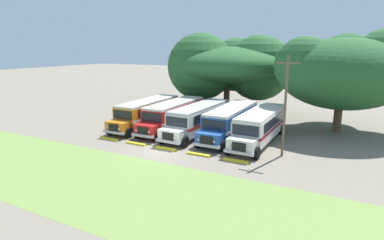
% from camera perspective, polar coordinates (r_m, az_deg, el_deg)
% --- Properties ---
extents(ground_plane, '(220.00, 220.00, 0.00)m').
position_cam_1_polar(ground_plane, '(26.52, -5.44, -5.68)').
color(ground_plane, slate).
extents(foreground_grass_strip, '(80.00, 9.38, 0.01)m').
position_cam_1_polar(foreground_grass_strip, '(21.48, -15.75, -10.73)').
color(foreground_grass_strip, olive).
rests_on(foreground_grass_strip, ground_plane).
extents(parked_bus_slot_0, '(2.95, 10.87, 2.82)m').
position_cam_1_polar(parked_bus_slot_0, '(35.00, -8.08, 1.52)').
color(parked_bus_slot_0, orange).
rests_on(parked_bus_slot_0, ground_plane).
extents(parked_bus_slot_1, '(2.92, 10.87, 2.82)m').
position_cam_1_polar(parked_bus_slot_1, '(33.57, -3.32, 1.13)').
color(parked_bus_slot_1, red).
rests_on(parked_bus_slot_1, ground_plane).
extents(parked_bus_slot_2, '(2.83, 10.86, 2.82)m').
position_cam_1_polar(parked_bus_slot_2, '(31.61, 1.25, 0.41)').
color(parked_bus_slot_2, silver).
rests_on(parked_bus_slot_2, ground_plane).
extents(parked_bus_slot_3, '(2.85, 10.86, 2.82)m').
position_cam_1_polar(parked_bus_slot_3, '(30.82, 7.01, -0.02)').
color(parked_bus_slot_3, '#23519E').
rests_on(parked_bus_slot_3, ground_plane).
extents(parked_bus_slot_4, '(2.72, 10.84, 2.82)m').
position_cam_1_polar(parked_bus_slot_4, '(29.47, 12.29, -0.82)').
color(parked_bus_slot_4, silver).
rests_on(parked_bus_slot_4, ground_plane).
extents(curb_wheelstop_0, '(2.00, 0.36, 0.15)m').
position_cam_1_polar(curb_wheelstop_0, '(30.65, -14.74, -3.34)').
color(curb_wheelstop_0, yellow).
rests_on(curb_wheelstop_0, ground_plane).
extents(curb_wheelstop_1, '(2.00, 0.36, 0.15)m').
position_cam_1_polar(curb_wheelstop_1, '(28.69, -10.09, -4.22)').
color(curb_wheelstop_1, yellow).
rests_on(curb_wheelstop_1, ground_plane).
extents(curb_wheelstop_2, '(2.00, 0.36, 0.15)m').
position_cam_1_polar(curb_wheelstop_2, '(26.95, -4.78, -5.20)').
color(curb_wheelstop_2, yellow).
rests_on(curb_wheelstop_2, ground_plane).
extents(curb_wheelstop_3, '(2.00, 0.36, 0.15)m').
position_cam_1_polar(curb_wheelstop_3, '(25.48, 1.21, -6.24)').
color(curb_wheelstop_3, yellow).
rests_on(curb_wheelstop_3, ground_plane).
extents(curb_wheelstop_4, '(2.00, 0.36, 0.15)m').
position_cam_1_polar(curb_wheelstop_4, '(24.32, 7.88, -7.32)').
color(curb_wheelstop_4, yellow).
rests_on(curb_wheelstop_4, ground_plane).
extents(broad_shade_tree, '(15.99, 13.76, 10.43)m').
position_cam_1_polar(broad_shade_tree, '(43.11, 6.72, 9.68)').
color(broad_shade_tree, brown).
rests_on(broad_shade_tree, ground_plane).
extents(secondary_tree, '(13.75, 12.94, 10.39)m').
position_cam_1_polar(secondary_tree, '(35.74, 26.22, 8.24)').
color(secondary_tree, brown).
rests_on(secondary_tree, ground_plane).
extents(utility_pole, '(1.80, 0.20, 7.92)m').
position_cam_1_polar(utility_pole, '(25.29, 16.54, 2.78)').
color(utility_pole, brown).
rests_on(utility_pole, ground_plane).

